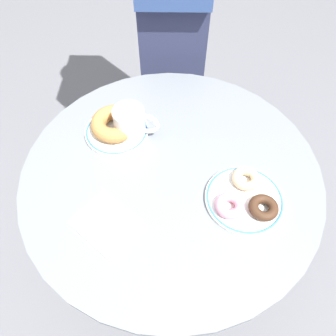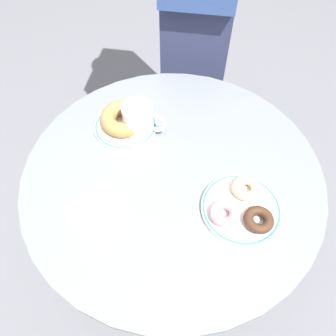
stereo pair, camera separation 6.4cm
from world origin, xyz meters
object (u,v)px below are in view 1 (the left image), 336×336
object	(u,v)px
cafe_table	(171,207)
coffee_mug	(131,123)
donut_old_fashioned	(114,124)
donut_glazed	(246,178)
donut_pink_frosted	(230,205)
plate_left	(117,131)
plate_right	(244,199)
paper_napkin	(106,224)
person_figure	(173,1)
donut_chocolate	(263,207)

from	to	relation	value
cafe_table	coffee_mug	bearing A→B (deg)	164.25
donut_old_fashioned	coffee_mug	world-z (taller)	coffee_mug
donut_glazed	coffee_mug	bearing A→B (deg)	-176.90
cafe_table	donut_old_fashioned	size ratio (longest dim) A/B	5.97
donut_pink_frosted	plate_left	bearing A→B (deg)	172.06
plate_left	donut_old_fashioned	bearing A→B (deg)	172.18
plate_right	coffee_mug	distance (m)	0.35
donut_pink_frosted	donut_glazed	bearing A→B (deg)	89.71
plate_left	donut_pink_frosted	xyz separation A→B (m)	(0.37, -0.05, 0.02)
cafe_table	plate_right	world-z (taller)	plate_right
paper_napkin	coffee_mug	world-z (taller)	coffee_mug
plate_right	donut_pink_frosted	xyz separation A→B (m)	(-0.02, -0.04, 0.02)
cafe_table	donut_pink_frosted	bearing A→B (deg)	-8.63
paper_napkin	person_figure	size ratio (longest dim) A/B	0.08
cafe_table	person_figure	size ratio (longest dim) A/B	0.45
donut_pink_frosted	coffee_mug	size ratio (longest dim) A/B	0.57
plate_right	donut_old_fashioned	distance (m)	0.39
cafe_table	donut_chocolate	bearing A→B (deg)	2.50
donut_pink_frosted	paper_napkin	bearing A→B (deg)	-140.14
donut_chocolate	plate_left	bearing A→B (deg)	178.11
donut_chocolate	donut_pink_frosted	world-z (taller)	same
paper_napkin	coffee_mug	bearing A→B (deg)	113.60
cafe_table	paper_napkin	xyz separation A→B (m)	(-0.04, -0.21, 0.21)
plate_left	cafe_table	bearing A→B (deg)	-7.32
plate_left	coffee_mug	world-z (taller)	coffee_mug
plate_right	coffee_mug	bearing A→B (deg)	175.70
plate_left	donut_pink_frosted	bearing A→B (deg)	-7.94
coffee_mug	donut_old_fashioned	bearing A→B (deg)	-157.74
plate_left	donut_glazed	distance (m)	0.37
cafe_table	donut_glazed	size ratio (longest dim) A/B	11.20
donut_glazed	donut_pink_frosted	bearing A→B (deg)	-90.29
donut_chocolate	donut_pink_frosted	size ratio (longest dim) A/B	1.00
donut_old_fashioned	donut_chocolate	world-z (taller)	donut_old_fashioned
coffee_mug	paper_napkin	bearing A→B (deg)	-66.40
cafe_table	donut_pink_frosted	distance (m)	0.29
donut_glazed	person_figure	size ratio (longest dim) A/B	0.04
donut_old_fashioned	coffee_mug	size ratio (longest dim) A/B	1.08
donut_chocolate	coffee_mug	size ratio (longest dim) A/B	0.57
paper_napkin	donut_pink_frosted	bearing A→B (deg)	39.86
plate_left	plate_right	distance (m)	0.39
cafe_table	person_figure	distance (m)	0.70
cafe_table	person_figure	bearing A→B (deg)	121.77
cafe_table	donut_pink_frosted	world-z (taller)	donut_pink_frosted
plate_left	person_figure	xyz separation A→B (m)	(-0.14, 0.51, 0.10)
plate_left	paper_napkin	distance (m)	0.28
plate_left	donut_glazed	xyz separation A→B (m)	(0.37, 0.04, 0.02)
donut_glazed	coffee_mug	size ratio (longest dim) A/B	0.57
coffee_mug	person_figure	size ratio (longest dim) A/B	0.07
plate_right	donut_pink_frosted	world-z (taller)	donut_pink_frosted
plate_right	person_figure	distance (m)	0.75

